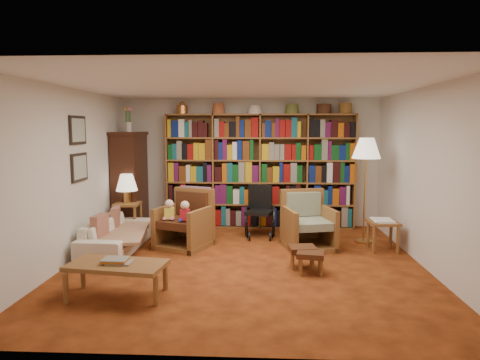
# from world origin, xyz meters

# --- Properties ---
(floor) EXTENTS (5.00, 5.00, 0.00)m
(floor) POSITION_xyz_m (0.00, 0.00, 0.00)
(floor) COLOR #974217
(floor) RESTS_ON ground
(ceiling) EXTENTS (5.00, 5.00, 0.00)m
(ceiling) POSITION_xyz_m (0.00, 0.00, 2.50)
(ceiling) COLOR white
(ceiling) RESTS_ON wall_back
(wall_back) EXTENTS (5.00, 0.00, 5.00)m
(wall_back) POSITION_xyz_m (0.00, 2.50, 1.25)
(wall_back) COLOR silver
(wall_back) RESTS_ON floor
(wall_front) EXTENTS (5.00, 0.00, 5.00)m
(wall_front) POSITION_xyz_m (0.00, -2.50, 1.25)
(wall_front) COLOR silver
(wall_front) RESTS_ON floor
(wall_left) EXTENTS (0.00, 5.00, 5.00)m
(wall_left) POSITION_xyz_m (-2.50, 0.00, 1.25)
(wall_left) COLOR silver
(wall_left) RESTS_ON floor
(wall_right) EXTENTS (0.00, 5.00, 5.00)m
(wall_right) POSITION_xyz_m (2.50, 0.00, 1.25)
(wall_right) COLOR silver
(wall_right) RESTS_ON floor
(bookshelf) EXTENTS (3.60, 0.30, 2.42)m
(bookshelf) POSITION_xyz_m (0.20, 2.33, 1.17)
(bookshelf) COLOR brown
(bookshelf) RESTS_ON floor
(curio_cabinet) EXTENTS (0.50, 0.95, 2.40)m
(curio_cabinet) POSITION_xyz_m (-2.25, 2.00, 0.95)
(curio_cabinet) COLOR #3C1A10
(curio_cabinet) RESTS_ON floor
(framed_pictures) EXTENTS (0.03, 0.52, 0.97)m
(framed_pictures) POSITION_xyz_m (-2.48, 0.30, 1.62)
(framed_pictures) COLOR black
(framed_pictures) RESTS_ON wall_left
(sofa) EXTENTS (1.75, 0.71, 0.51)m
(sofa) POSITION_xyz_m (-2.05, 0.58, 0.25)
(sofa) COLOR beige
(sofa) RESTS_ON floor
(sofa_throw) EXTENTS (1.02, 1.60, 0.04)m
(sofa_throw) POSITION_xyz_m (-2.00, 0.58, 0.30)
(sofa_throw) COLOR beige
(sofa_throw) RESTS_ON sofa
(cushion_left) EXTENTS (0.17, 0.36, 0.35)m
(cushion_left) POSITION_xyz_m (-2.18, 0.93, 0.45)
(cushion_left) COLOR maroon
(cushion_left) RESTS_ON sofa
(cushion_right) EXTENTS (0.16, 0.38, 0.37)m
(cushion_right) POSITION_xyz_m (-2.18, 0.23, 0.45)
(cushion_right) COLOR maroon
(cushion_right) RESTS_ON sofa
(side_table_lamp) EXTENTS (0.47, 0.47, 0.61)m
(side_table_lamp) POSITION_xyz_m (-2.15, 1.47, 0.46)
(side_table_lamp) COLOR brown
(side_table_lamp) RESTS_ON floor
(table_lamp) EXTENTS (0.38, 0.38, 0.52)m
(table_lamp) POSITION_xyz_m (-2.15, 1.47, 0.96)
(table_lamp) COLOR #BE873C
(table_lamp) RESTS_ON side_table_lamp
(armchair_leather) EXTENTS (1.03, 1.02, 0.95)m
(armchair_leather) POSITION_xyz_m (-1.02, 0.92, 0.39)
(armchair_leather) COLOR brown
(armchair_leather) RESTS_ON floor
(armchair_sage) EXTENTS (0.92, 0.93, 0.92)m
(armchair_sage) POSITION_xyz_m (0.99, 0.97, 0.35)
(armchair_sage) COLOR brown
(armchair_sage) RESTS_ON floor
(wheelchair) EXTENTS (0.56, 0.73, 0.91)m
(wheelchair) POSITION_xyz_m (0.21, 1.66, 0.42)
(wheelchair) COLOR black
(wheelchair) RESTS_ON floor
(floor_lamp) EXTENTS (0.47, 0.47, 1.77)m
(floor_lamp) POSITION_xyz_m (1.97, 1.29, 1.53)
(floor_lamp) COLOR #BE873C
(floor_lamp) RESTS_ON floor
(side_table_papers) EXTENTS (0.47, 0.47, 0.50)m
(side_table_papers) POSITION_xyz_m (2.15, 0.80, 0.39)
(side_table_papers) COLOR brown
(side_table_papers) RESTS_ON floor
(footstool_a) EXTENTS (0.40, 0.36, 0.30)m
(footstool_a) POSITION_xyz_m (0.89, -0.36, 0.25)
(footstool_a) COLOR #482513
(footstool_a) RESTS_ON floor
(footstool_b) EXTENTS (0.40, 0.35, 0.31)m
(footstool_b) POSITION_xyz_m (0.80, -0.12, 0.25)
(footstool_b) COLOR #482513
(footstool_b) RESTS_ON floor
(coffee_table) EXTENTS (1.16, 0.70, 0.45)m
(coffee_table) POSITION_xyz_m (-1.42, -1.25, 0.35)
(coffee_table) COLOR brown
(coffee_table) RESTS_ON floor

